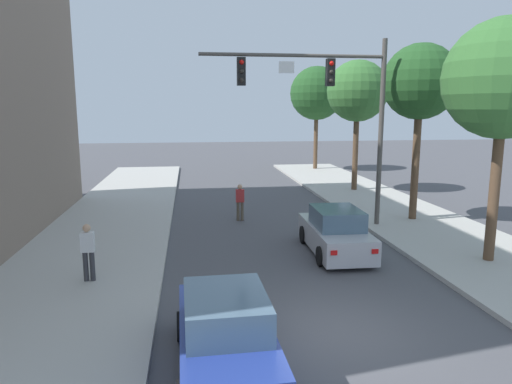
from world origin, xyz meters
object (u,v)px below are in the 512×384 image
at_px(street_tree_third, 358,92).
at_px(traffic_signal_mast, 331,97).
at_px(car_lead_silver, 335,233).
at_px(street_tree_farthest, 317,93).
at_px(pedestrian_sidewalk_left_walker, 88,249).
at_px(pedestrian_crossing_road, 240,201).
at_px(street_tree_second, 420,83).
at_px(street_tree_nearest, 504,80).
at_px(car_following_blue, 225,335).

bearing_deg(street_tree_third, traffic_signal_mast, -116.40).
distance_m(car_lead_silver, street_tree_farthest, 22.65).
height_order(traffic_signal_mast, car_lead_silver, traffic_signal_mast).
relative_size(pedestrian_sidewalk_left_walker, pedestrian_crossing_road, 1.00).
relative_size(traffic_signal_mast, pedestrian_sidewalk_left_walker, 4.57).
xyz_separation_m(pedestrian_sidewalk_left_walker, street_tree_second, (12.55, 5.86, 4.93)).
xyz_separation_m(street_tree_nearest, street_tree_third, (0.28, 13.29, 0.10)).
height_order(traffic_signal_mast, pedestrian_crossing_road, traffic_signal_mast).
height_order(street_tree_third, street_tree_farthest, street_tree_farthest).
xyz_separation_m(car_following_blue, street_tree_nearest, (8.85, 5.03, 5.07)).
xyz_separation_m(car_lead_silver, pedestrian_sidewalk_left_walker, (-7.78, -1.95, 0.34)).
bearing_deg(traffic_signal_mast, pedestrian_sidewalk_left_walker, -148.72).
distance_m(street_tree_second, street_tree_farthest, 17.51).
bearing_deg(street_tree_third, pedestrian_sidewalk_left_walker, -133.15).
distance_m(traffic_signal_mast, pedestrian_crossing_road, 5.98).
xyz_separation_m(car_lead_silver, street_tree_farthest, (5.10, 21.41, 5.36)).
distance_m(car_lead_silver, pedestrian_sidewalk_left_walker, 8.03).
relative_size(pedestrian_crossing_road, street_tree_nearest, 0.22).
bearing_deg(street_tree_third, street_tree_nearest, -91.20).
relative_size(car_lead_silver, street_tree_nearest, 0.57).
height_order(pedestrian_sidewalk_left_walker, street_tree_third, street_tree_third).
bearing_deg(car_lead_silver, street_tree_third, 67.27).
relative_size(street_tree_second, street_tree_third, 0.99).
xyz_separation_m(car_following_blue, street_tree_farthest, (9.42, 28.26, 5.36)).
relative_size(car_following_blue, pedestrian_sidewalk_left_walker, 2.61).
relative_size(pedestrian_sidewalk_left_walker, street_tree_third, 0.22).
distance_m(car_following_blue, street_tree_second, 15.03).
distance_m(pedestrian_crossing_road, street_tree_nearest, 11.21).
distance_m(pedestrian_sidewalk_left_walker, street_tree_farthest, 27.15).
relative_size(street_tree_third, street_tree_farthest, 0.94).
distance_m(traffic_signal_mast, car_following_blue, 12.16).
xyz_separation_m(traffic_signal_mast, street_tree_second, (4.07, 0.70, 0.61)).
height_order(car_following_blue, pedestrian_crossing_road, pedestrian_crossing_road).
distance_m(traffic_signal_mast, street_tree_farthest, 18.75).
height_order(traffic_signal_mast, street_tree_second, traffic_signal_mast).
bearing_deg(street_tree_third, street_tree_second, -90.28).
relative_size(traffic_signal_mast, pedestrian_crossing_road, 4.57).
height_order(car_following_blue, street_tree_third, street_tree_third).
bearing_deg(street_tree_farthest, traffic_signal_mast, -103.60).
relative_size(car_following_blue, street_tree_third, 0.57).
distance_m(street_tree_nearest, street_tree_farthest, 23.24).
height_order(pedestrian_crossing_road, street_tree_nearest, street_tree_nearest).
bearing_deg(street_tree_farthest, street_tree_second, -91.10).
height_order(pedestrian_crossing_road, street_tree_second, street_tree_second).
bearing_deg(car_following_blue, pedestrian_crossing_road, 82.53).
xyz_separation_m(pedestrian_crossing_road, street_tree_farthest, (7.85, 16.23, 5.17)).
distance_m(street_tree_nearest, street_tree_second, 5.73).
relative_size(car_lead_silver, street_tree_second, 0.57).
relative_size(pedestrian_sidewalk_left_walker, street_tree_second, 0.22).
distance_m(street_tree_third, street_tree_farthest, 9.94).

